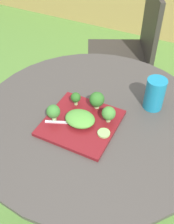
{
  "coord_description": "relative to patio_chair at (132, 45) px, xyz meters",
  "views": [
    {
      "loc": [
        0.32,
        -0.7,
        1.49
      ],
      "look_at": [
        -0.01,
        -0.03,
        0.79
      ],
      "focal_mm": 43.37,
      "sensor_mm": 36.0,
      "label": 1
    }
  ],
  "objects": [
    {
      "name": "cucumber_slice_0",
      "position": [
        0.24,
        -1.07,
        0.24
      ],
      "size": [
        0.05,
        0.05,
        0.01
      ],
      "primitive_type": "cylinder",
      "color": "#8EB766",
      "rests_on": "salad_plate"
    },
    {
      "name": "broccoli_floret_3",
      "position": [
        0.16,
        -0.95,
        0.28
      ],
      "size": [
        0.06,
        0.06,
        0.07
      ],
      "color": "#99B770",
      "rests_on": "salad_plate"
    },
    {
      "name": "lettuce_mound",
      "position": [
        0.14,
        -1.05,
        0.25
      ],
      "size": [
        0.11,
        0.1,
        0.04
      ],
      "primitive_type": "ellipsoid",
      "color": "#519338",
      "rests_on": "salad_plate"
    },
    {
      "name": "ground_plane",
      "position": [
        0.16,
        -0.98,
        -0.53
      ],
      "size": [
        12.0,
        12.0,
        0.0
      ],
      "primitive_type": "plane",
      "color": "#568438"
    },
    {
      "name": "patio_chair",
      "position": [
        0.0,
        0.0,
        0.0
      ],
      "size": [
        0.59,
        0.59,
        0.9
      ],
      "color": "#332D28",
      "rests_on": "ground_plane"
    },
    {
      "name": "drinking_glass",
      "position": [
        0.35,
        -0.83,
        0.28
      ],
      "size": [
        0.08,
        0.08,
        0.13
      ],
      "color": "teal",
      "rests_on": "patio_table"
    },
    {
      "name": "broccoli_floret_1",
      "position": [
        0.23,
        -1.0,
        0.27
      ],
      "size": [
        0.05,
        0.05,
        0.07
      ],
      "color": "#99B770",
      "rests_on": "salad_plate"
    },
    {
      "name": "broccoli_floret_2",
      "position": [
        0.08,
        -0.97,
        0.27
      ],
      "size": [
        0.04,
        0.04,
        0.06
      ],
      "color": "#99B770",
      "rests_on": "salad_plate"
    },
    {
      "name": "fork",
      "position": [
        0.11,
        -1.08,
        0.24
      ],
      "size": [
        0.15,
        0.07,
        0.0
      ],
      "color": "silver",
      "rests_on": "salad_plate"
    },
    {
      "name": "patio_table",
      "position": [
        0.16,
        -0.98,
        -0.04
      ],
      "size": [
        0.92,
        0.92,
        0.75
      ],
      "color": "#423D38",
      "rests_on": "ground_plane"
    },
    {
      "name": "broccoli_floret_0",
      "position": [
        0.04,
        -1.08,
        0.28
      ],
      "size": [
        0.05,
        0.05,
        0.07
      ],
      "color": "#99B770",
      "rests_on": "salad_plate"
    },
    {
      "name": "salad_plate",
      "position": [
        0.14,
        -1.05,
        0.23
      ],
      "size": [
        0.27,
        0.27,
        0.01
      ],
      "primitive_type": "cube",
      "color": "maroon",
      "rests_on": "patio_table"
    }
  ]
}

